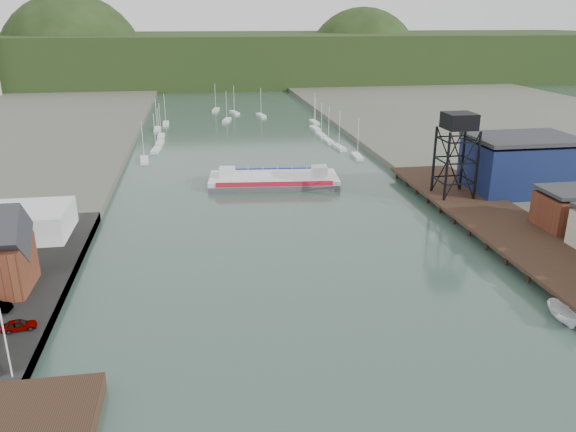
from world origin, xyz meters
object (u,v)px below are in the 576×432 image
object	(u,v)px
lift_tower	(459,126)
chain_ferry	(274,180)
motorboat	(563,315)
car_west_a	(19,325)

from	to	relation	value
lift_tower	chain_ferry	bearing A→B (deg)	148.90
lift_tower	motorboat	size ratio (longest dim) A/B	2.77
lift_tower	motorboat	distance (m)	47.58
lift_tower	car_west_a	distance (m)	80.99
lift_tower	chain_ferry	distance (m)	40.78
chain_ferry	car_west_a	distance (m)	69.35
motorboat	car_west_a	size ratio (longest dim) A/B	1.53
chain_ferry	motorboat	distance (m)	69.80
motorboat	car_west_a	distance (m)	63.93
motorboat	lift_tower	bearing A→B (deg)	84.47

